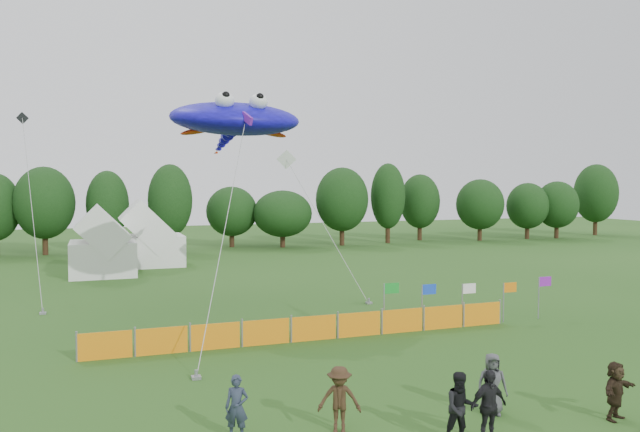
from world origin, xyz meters
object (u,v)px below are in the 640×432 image
object	(u,v)px
barrier_fence	(314,328)
stingray_kite	(234,120)
tent_right	(147,241)
spectator_d	(488,406)
spectator_c	(339,400)
spectator_b	(461,408)
spectator_f	(616,391)
tent_left	(103,247)
spectator_e	(492,384)
spectator_a	(237,407)

from	to	relation	value
barrier_fence	stingray_kite	world-z (taller)	stingray_kite
tent_right	spectator_d	size ratio (longest dim) A/B	3.05
barrier_fence	spectator_c	xyz separation A→B (m)	(-2.48, -9.05, 0.36)
barrier_fence	spectator_b	world-z (taller)	spectator_b
spectator_f	spectator_c	bearing A→B (deg)	146.26
tent_left	tent_right	xyz separation A→B (m)	(3.30, 4.27, -0.02)
tent_left	tent_right	size ratio (longest dim) A/B	0.81
tent_right	spectator_b	size ratio (longest dim) A/B	3.08
spectator_b	spectator_d	distance (m)	0.71
spectator_d	spectator_e	distance (m)	1.94
spectator_d	spectator_f	world-z (taller)	spectator_d
tent_right	barrier_fence	bearing A→B (deg)	-80.22
spectator_e	spectator_f	world-z (taller)	spectator_e
tent_left	spectator_b	xyz separation A→B (m)	(7.86, -32.48, -1.08)
tent_left	spectator_d	distance (m)	33.73
spectator_b	spectator_c	xyz separation A→B (m)	(-2.55, 1.63, -0.03)
barrier_fence	stingray_kite	xyz separation A→B (m)	(-1.65, 7.24, 8.99)
spectator_a	spectator_c	size ratio (longest dim) A/B	0.94
spectator_c	spectator_f	distance (m)	7.51
tent_left	spectator_c	size ratio (longest dim) A/B	2.57
barrier_fence	spectator_f	bearing A→B (deg)	-65.79
spectator_a	spectator_e	bearing A→B (deg)	17.40
spectator_a	spectator_d	size ratio (longest dim) A/B	0.90
barrier_fence	spectator_f	world-z (taller)	spectator_f
barrier_fence	spectator_c	distance (m)	9.39
tent_right	spectator_d	world-z (taller)	tent_right
tent_right	spectator_d	bearing A→B (deg)	-81.88
tent_left	spectator_a	world-z (taller)	tent_left
spectator_a	spectator_e	xyz separation A→B (m)	(6.98, -0.72, 0.04)
tent_left	spectator_f	size ratio (longest dim) A/B	2.78
spectator_a	spectator_c	world-z (taller)	spectator_c
spectator_a	tent_left	bearing A→B (deg)	118.51
tent_left	spectator_f	xyz separation A→B (m)	(12.63, -32.56, -1.17)
spectator_b	spectator_c	bearing A→B (deg)	160.22
spectator_a	spectator_f	bearing A→B (deg)	10.72
spectator_b	spectator_d	size ratio (longest dim) A/B	0.99
stingray_kite	spectator_a	bearing A→B (deg)	-102.06
tent_right	spectator_b	bearing A→B (deg)	-82.92
spectator_c	stingray_kite	size ratio (longest dim) A/B	0.09
tent_right	stingray_kite	bearing A→B (deg)	-81.41
spectator_a	spectator_d	distance (m)	6.21
spectator_a	spectator_c	distance (m)	2.59
spectator_c	spectator_d	distance (m)	3.69
spectator_d	spectator_e	world-z (taller)	spectator_d
barrier_fence	spectator_a	size ratio (longest dim) A/B	11.12
barrier_fence	spectator_c	world-z (taller)	spectator_c
spectator_e	stingray_kite	bearing A→B (deg)	124.43
spectator_e	spectator_f	xyz separation A→B (m)	(2.88, -1.48, -0.05)
barrier_fence	tent_right	bearing A→B (deg)	99.78
spectator_a	stingray_kite	world-z (taller)	stingray_kite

